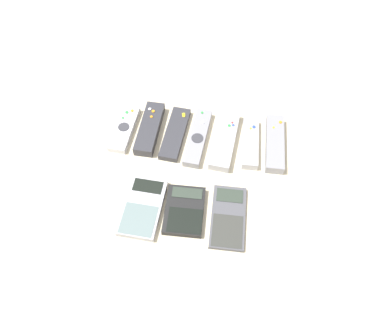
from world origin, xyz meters
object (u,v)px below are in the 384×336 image
(remote_3, at_px, (199,138))
(remote_5, at_px, (250,143))
(remote_2, at_px, (175,134))
(remote_4, at_px, (225,140))
(remote_1, at_px, (150,129))
(calculator_2, at_px, (228,217))
(calculator_1, at_px, (186,211))
(remote_0, at_px, (124,129))
(remote_6, at_px, (275,143))
(calculator_0, at_px, (143,207))

(remote_3, bearing_deg, remote_5, 5.04)
(remote_2, height_order, remote_5, remote_5)
(remote_4, bearing_deg, remote_1, -177.72)
(calculator_2, bearing_deg, calculator_1, 178.05)
(remote_0, distance_m, remote_5, 0.33)
(remote_0, bearing_deg, remote_6, 3.50)
(remote_6, relative_size, calculator_1, 1.35)
(remote_4, bearing_deg, calculator_1, -103.04)
(remote_5, height_order, calculator_1, remote_5)
(remote_1, distance_m, calculator_1, 0.26)
(remote_1, height_order, remote_2, remote_1)
(calculator_1, bearing_deg, remote_4, 70.19)
(remote_2, bearing_deg, remote_0, -174.94)
(remote_3, bearing_deg, calculator_1, -86.02)
(calculator_1, xyz_separation_m, calculator_2, (0.10, 0.00, -0.00))
(remote_3, relative_size, remote_6, 1.05)
(remote_6, xyz_separation_m, calculator_2, (-0.10, -0.22, -0.01))
(remote_2, distance_m, remote_5, 0.20)
(remote_3, bearing_deg, remote_2, 179.29)
(remote_5, xyz_separation_m, calculator_0, (-0.23, -0.22, -0.00))
(remote_6, bearing_deg, calculator_2, -115.43)
(remote_1, xyz_separation_m, calculator_1, (0.14, -0.22, -0.00))
(calculator_1, bearing_deg, remote_0, 130.58)
(remote_6, bearing_deg, remote_5, -175.62)
(remote_2, xyz_separation_m, remote_4, (0.13, -0.00, 0.00))
(remote_5, bearing_deg, remote_2, 176.49)
(remote_0, height_order, remote_4, remote_4)
(remote_5, relative_size, calculator_1, 1.21)
(remote_1, xyz_separation_m, remote_5, (0.27, -0.00, -0.00))
(remote_1, relative_size, remote_4, 0.88)
(remote_3, distance_m, calculator_0, 0.24)
(remote_0, distance_m, calculator_1, 0.30)
(remote_5, height_order, calculator_0, remote_5)
(remote_3, distance_m, remote_5, 0.13)
(remote_1, xyz_separation_m, remote_2, (0.07, -0.00, -0.00))
(calculator_1, relative_size, calculator_2, 0.80)
(calculator_1, bearing_deg, calculator_0, -179.47)
(remote_2, distance_m, calculator_0, 0.23)
(calculator_0, relative_size, calculator_1, 1.22)
(calculator_0, bearing_deg, remote_0, 115.91)
(remote_4, bearing_deg, remote_0, -175.74)
(remote_4, bearing_deg, remote_2, -177.26)
(remote_1, xyz_separation_m, calculator_0, (0.03, -0.23, -0.00))
(remote_0, height_order, remote_2, same)
(remote_1, height_order, calculator_0, remote_1)
(remote_6, bearing_deg, calculator_0, -144.13)
(remote_6, height_order, calculator_1, remote_6)
(remote_6, bearing_deg, remote_3, -178.94)
(remote_5, relative_size, calculator_2, 0.97)
(remote_0, distance_m, calculator_0, 0.24)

